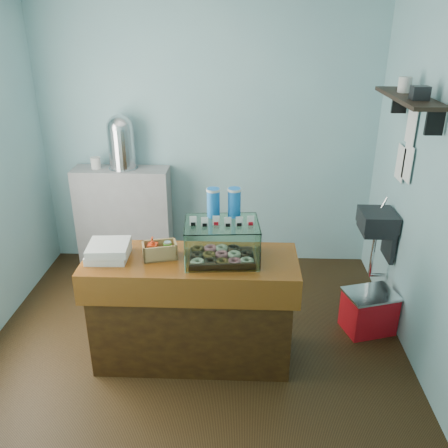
{
  "coord_description": "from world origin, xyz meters",
  "views": [
    {
      "loc": [
        0.38,
        -3.36,
        2.56
      ],
      "look_at": [
        0.24,
        -0.15,
        1.14
      ],
      "focal_mm": 38.0,
      "sensor_mm": 36.0,
      "label": 1
    }
  ],
  "objects_px": {
    "display_case": "(222,237)",
    "red_cooler": "(369,311)",
    "counter": "(192,309)",
    "coffee_urn": "(121,141)"
  },
  "relations": [
    {
      "from": "counter",
      "to": "red_cooler",
      "type": "xyz_separation_m",
      "value": [
        1.5,
        0.42,
        -0.27
      ]
    },
    {
      "from": "counter",
      "to": "red_cooler",
      "type": "relative_size",
      "value": 3.18
    },
    {
      "from": "counter",
      "to": "coffee_urn",
      "type": "xyz_separation_m",
      "value": [
        -0.87,
        1.59,
        0.94
      ]
    },
    {
      "from": "coffee_urn",
      "to": "red_cooler",
      "type": "xyz_separation_m",
      "value": [
        2.37,
        -1.17,
        -1.2
      ]
    },
    {
      "from": "display_case",
      "to": "red_cooler",
      "type": "relative_size",
      "value": 1.13
    },
    {
      "from": "red_cooler",
      "to": "display_case",
      "type": "bearing_deg",
      "value": -179.61
    },
    {
      "from": "red_cooler",
      "to": "coffee_urn",
      "type": "bearing_deg",
      "value": 136.85
    },
    {
      "from": "counter",
      "to": "coffee_urn",
      "type": "distance_m",
      "value": 2.04
    },
    {
      "from": "display_case",
      "to": "red_cooler",
      "type": "bearing_deg",
      "value": 12.86
    },
    {
      "from": "coffee_urn",
      "to": "display_case",
      "type": "bearing_deg",
      "value": -54.91
    }
  ]
}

